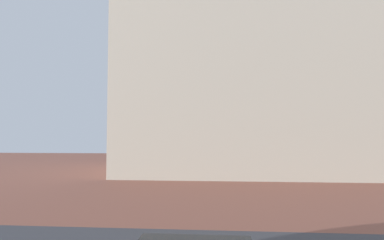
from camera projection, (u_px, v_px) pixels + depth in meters
landmark_building at (242, 67)px, 34.28m from camera, size 25.28×15.88×34.85m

